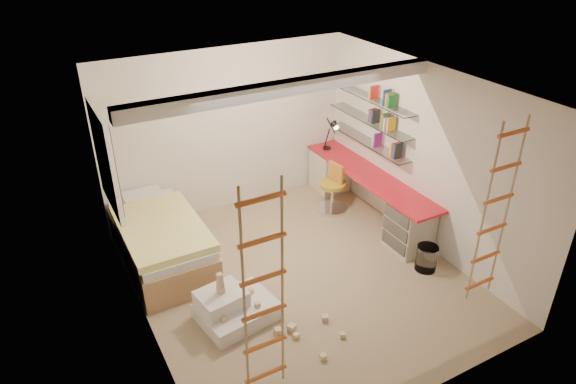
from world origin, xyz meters
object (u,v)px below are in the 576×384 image
bed (161,241)px  desk (367,193)px  swivel_chair (333,194)px  play_platform (233,308)px

bed → desk: bearing=-6.5°
bed → swivel_chair: swivel_chair is taller
desk → bed: (-3.20, 0.36, -0.07)m
swivel_chair → play_platform: (-2.43, -1.57, -0.15)m
play_platform → desk: bearing=22.7°
desk → bed: size_ratio=1.40×
desk → swivel_chair: size_ratio=3.42×
bed → play_platform: (0.40, -1.53, -0.18)m
bed → play_platform: size_ratio=2.04×
swivel_chair → play_platform: swivel_chair is taller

